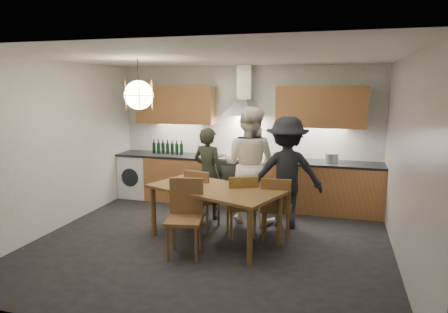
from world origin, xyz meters
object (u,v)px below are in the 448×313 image
(person_right, at_px, (287,173))
(person_left, at_px, (208,173))
(stock_pot, at_px, (331,158))
(person_mid, at_px, (249,165))
(dining_table, at_px, (214,194))
(chair_back_left, at_px, (200,196))
(chair_front, at_px, (185,212))
(mixing_bowl, at_px, (294,160))
(wine_bottles, at_px, (168,147))

(person_right, bearing_deg, person_left, -15.64)
(person_right, relative_size, stock_pot, 7.86)
(person_mid, bearing_deg, dining_table, 83.87)
(dining_table, xyz_separation_m, chair_back_left, (-0.35, 0.37, -0.15))
(chair_front, bearing_deg, mixing_bowl, 51.74)
(person_left, bearing_deg, chair_back_left, 111.68)
(dining_table, bearing_deg, mixing_bowl, 82.41)
(person_mid, bearing_deg, chair_back_left, 54.43)
(chair_front, relative_size, wine_bottles, 1.55)
(dining_table, xyz_separation_m, chair_front, (-0.24, -0.53, -0.12))
(person_mid, height_order, stock_pot, person_mid)
(mixing_bowl, bearing_deg, chair_back_left, -132.53)
(wine_bottles, bearing_deg, dining_table, -50.19)
(person_right, bearing_deg, chair_back_left, 9.58)
(chair_back_left, bearing_deg, stock_pot, -130.15)
(person_left, height_order, wine_bottles, person_left)
(person_right, bearing_deg, person_mid, -23.07)
(wine_bottles, bearing_deg, stock_pot, -0.41)
(chair_front, xyz_separation_m, wine_bottles, (-1.31, 2.39, 0.46))
(chair_back_left, bearing_deg, person_right, -145.98)
(stock_pot, bearing_deg, mixing_bowl, -172.76)
(dining_table, height_order, mixing_bowl, mixing_bowl)
(chair_front, height_order, person_left, person_left)
(stock_pot, bearing_deg, person_right, -124.06)
(person_left, bearing_deg, chair_front, 112.13)
(person_mid, distance_m, stock_pot, 1.54)
(chair_front, distance_m, stock_pot, 3.01)
(dining_table, bearing_deg, chair_back_left, 153.10)
(stock_pot, xyz_separation_m, wine_bottles, (-3.12, 0.02, 0.06))
(chair_back_left, height_order, person_mid, person_mid)
(chair_back_left, relative_size, person_left, 0.62)
(stock_pot, bearing_deg, person_mid, -146.67)
(person_mid, bearing_deg, stock_pot, -136.97)
(chair_front, height_order, mixing_bowl, chair_front)
(person_left, distance_m, person_right, 1.33)
(stock_pot, distance_m, wine_bottles, 3.12)
(person_left, xyz_separation_m, person_right, (1.32, -0.08, 0.11))
(dining_table, xyz_separation_m, wine_bottles, (-1.55, 1.86, 0.34))
(person_mid, bearing_deg, mixing_bowl, -120.39)
(dining_table, relative_size, person_right, 1.18)
(chair_front, relative_size, person_right, 0.57)
(chair_front, relative_size, person_left, 0.65)
(stock_pot, bearing_deg, wine_bottles, 179.59)
(person_left, bearing_deg, wine_bottles, -22.72)
(dining_table, bearing_deg, person_right, 63.86)
(chair_front, distance_m, person_right, 1.84)
(chair_back_left, bearing_deg, person_mid, -122.91)
(person_right, relative_size, wine_bottles, 2.70)
(chair_back_left, bearing_deg, person_left, -71.66)
(mixing_bowl, xyz_separation_m, stock_pot, (0.64, 0.08, 0.05))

